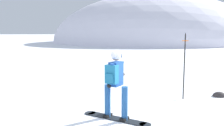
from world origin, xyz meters
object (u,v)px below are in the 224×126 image
rock_dark (219,96)px  rock_small (120,75)px  snowboarder_main (115,83)px  piste_marker_near (184,62)px

rock_dark → rock_small: bearing=124.3°
snowboarder_main → piste_marker_near: bearing=34.9°
snowboarder_main → rock_dark: size_ratio=3.93×
piste_marker_near → rock_small: (-1.54, 4.36, -1.20)m
rock_dark → rock_small: (-2.84, 4.18, 0.00)m
snowboarder_main → rock_dark: 4.19m
snowboarder_main → rock_dark: bearing=26.5°
rock_dark → rock_small: 5.05m
snowboarder_main → rock_small: snowboarder_main is taller
piste_marker_near → rock_dark: bearing=8.0°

